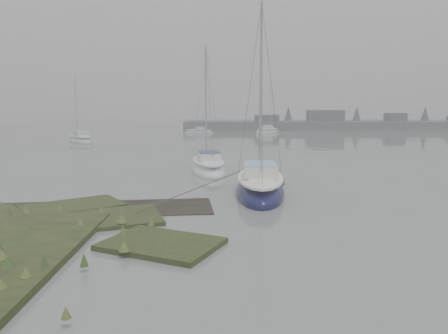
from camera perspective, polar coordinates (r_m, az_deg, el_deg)
ground at (r=44.05m, az=-3.39°, el=2.49°), size 160.00×160.00×0.00m
far_shoreline at (r=79.58m, az=17.72°, el=5.34°), size 60.00×8.00×4.15m
sailboat_main at (r=21.81m, az=4.73°, el=-2.70°), size 2.80×7.35×10.20m
sailboat_white at (r=28.68m, az=-2.11°, el=-0.10°), size 3.06×6.54×8.88m
sailboat_far_a at (r=53.09m, az=-18.29°, el=3.36°), size 5.02×5.90×8.31m
sailboat_far_b at (r=66.16m, az=5.69°, el=4.63°), size 4.88×5.20×7.58m
sailboat_far_c at (r=65.92m, az=-3.29°, el=4.60°), size 4.28×1.49×6.00m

